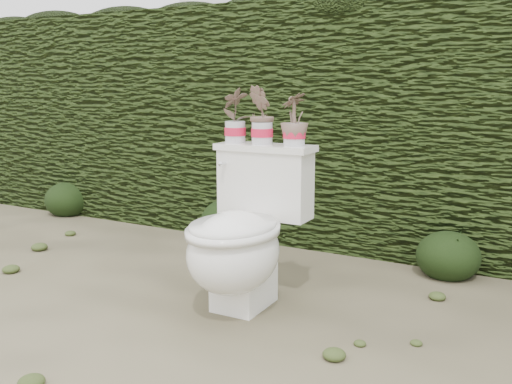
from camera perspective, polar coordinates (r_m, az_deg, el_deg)
The scene contains 9 objects.
ground at distance 2.81m, azimuth -1.81°, elevation -11.74°, with size 60.00×60.00×0.00m, color #7C7355.
hedge at distance 4.06m, azimuth 9.73°, elevation 6.73°, with size 8.00×1.00×1.60m, color #2F4115.
toilet at distance 2.73m, azimuth -1.41°, elevation -4.50°, with size 0.50×0.68×0.78m.
potted_plant_left at distance 2.93m, azimuth -2.10°, elevation 7.53°, with size 0.14×0.09×0.27m, color #296F22.
potted_plant_center at distance 2.86m, azimuth 0.62°, elevation 7.57°, with size 0.15×0.12×0.28m, color #296F22.
potted_plant_right at distance 2.78m, azimuth 3.87°, elevation 7.09°, with size 0.14×0.14×0.24m, color #296F22.
liriope_clump_0 at distance 5.01m, azimuth -18.31°, elevation -0.42°, with size 0.38×0.38×0.30m, color black.
liriope_clump_1 at distance 4.02m, azimuth -2.84°, elevation -2.49°, with size 0.38×0.38×0.31m, color black.
liriope_clump_2 at distance 3.41m, azimuth 18.69°, elevation -5.64°, with size 0.36×0.36×0.29m, color black.
Camera 1 is at (1.32, -2.23, 1.07)m, focal length 40.00 mm.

